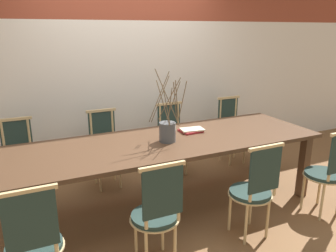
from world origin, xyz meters
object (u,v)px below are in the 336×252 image
at_px(chair_far_center, 173,137).
at_px(book_stack, 191,130).
at_px(dining_table, 168,147).
at_px(chair_near_center, 254,188).
at_px(vase_centerpiece, 168,130).

height_order(chair_far_center, book_stack, chair_far_center).
bearing_deg(dining_table, chair_near_center, -59.72).
relative_size(chair_far_center, vase_centerpiece, 1.26).
bearing_deg(dining_table, book_stack, 23.24).
height_order(chair_far_center, vase_centerpiece, vase_centerpiece).
xyz_separation_m(dining_table, chair_near_center, (0.47, -0.81, -0.19)).
relative_size(dining_table, vase_centerpiece, 4.34).
height_order(dining_table, chair_far_center, chair_far_center).
bearing_deg(chair_near_center, book_stack, 97.15).
height_order(chair_near_center, vase_centerpiece, vase_centerpiece).
bearing_deg(chair_far_center, vase_centerpiece, 61.42).
bearing_deg(vase_centerpiece, book_stack, 26.40).
bearing_deg(book_stack, dining_table, -156.76).
bearing_deg(book_stack, chair_near_center, -82.85).
distance_m(dining_table, chair_far_center, 0.94).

